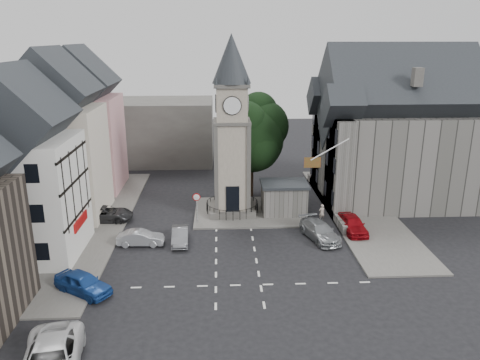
{
  "coord_description": "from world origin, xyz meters",
  "views": [
    {
      "loc": [
        -1.16,
        -33.32,
        15.98
      ],
      "look_at": [
        0.6,
        5.0,
        4.15
      ],
      "focal_mm": 35.0,
      "sensor_mm": 36.0,
      "label": 1
    }
  ],
  "objects_px": {
    "clock_tower": "(232,128)",
    "car_west_blue": "(83,283)",
    "car_east_red": "(352,224)",
    "pedestrian": "(322,212)",
    "stone_shelter": "(284,198)"
  },
  "relations": [
    {
      "from": "car_east_red",
      "to": "car_west_blue",
      "type": "bearing_deg",
      "value": -159.48
    },
    {
      "from": "clock_tower",
      "to": "stone_shelter",
      "type": "height_order",
      "value": "clock_tower"
    },
    {
      "from": "clock_tower",
      "to": "pedestrian",
      "type": "relative_size",
      "value": 10.52
    },
    {
      "from": "clock_tower",
      "to": "car_west_blue",
      "type": "bearing_deg",
      "value": -125.76
    },
    {
      "from": "car_west_blue",
      "to": "car_east_red",
      "type": "relative_size",
      "value": 0.96
    },
    {
      "from": "car_east_red",
      "to": "pedestrian",
      "type": "xyz_separation_m",
      "value": [
        -2.05,
        2.73,
        0.03
      ]
    },
    {
      "from": "clock_tower",
      "to": "car_east_red",
      "type": "xyz_separation_m",
      "value": [
        10.05,
        -5.06,
        -7.38
      ]
    },
    {
      "from": "clock_tower",
      "to": "stone_shelter",
      "type": "distance_m",
      "value": 8.15
    },
    {
      "from": "clock_tower",
      "to": "car_west_blue",
      "type": "height_order",
      "value": "clock_tower"
    },
    {
      "from": "stone_shelter",
      "to": "pedestrian",
      "type": "relative_size",
      "value": 2.78
    },
    {
      "from": "car_west_blue",
      "to": "car_east_red",
      "type": "xyz_separation_m",
      "value": [
        20.13,
        8.93,
        0.03
      ]
    },
    {
      "from": "clock_tower",
      "to": "car_east_red",
      "type": "bearing_deg",
      "value": -26.71
    },
    {
      "from": "stone_shelter",
      "to": "car_west_blue",
      "type": "xyz_separation_m",
      "value": [
        -14.88,
        -13.5,
        -0.84
      ]
    },
    {
      "from": "pedestrian",
      "to": "clock_tower",
      "type": "bearing_deg",
      "value": -31.91
    },
    {
      "from": "stone_shelter",
      "to": "pedestrian",
      "type": "height_order",
      "value": "stone_shelter"
    }
  ]
}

